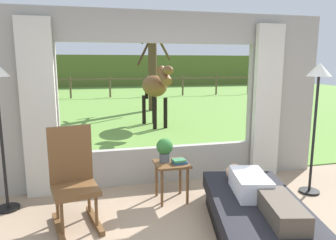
{
  "coord_description": "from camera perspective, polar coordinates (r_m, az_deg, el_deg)",
  "views": [
    {
      "loc": [
        -1.01,
        -2.31,
        1.82
      ],
      "look_at": [
        0.0,
        1.8,
        1.05
      ],
      "focal_mm": 33.74,
      "sensor_mm": 36.0,
      "label": 1
    }
  ],
  "objects": [
    {
      "name": "pasture_tree",
      "position": [
        12.07,
        -2.85,
        9.54
      ],
      "size": [
        1.31,
        1.32,
        3.38
      ],
      "color": "#4C3823",
      "rests_on": "outdoor_pasture_lawn"
    },
    {
      "name": "side_table",
      "position": [
        4.23,
        0.65,
        -8.92
      ],
      "size": [
        0.44,
        0.44,
        0.52
      ],
      "color": "brown",
      "rests_on": "ground_plane"
    },
    {
      "name": "potted_plant",
      "position": [
        4.19,
        -0.61,
        -5.17
      ],
      "size": [
        0.22,
        0.22,
        0.32
      ],
      "color": "#4C5156",
      "rests_on": "side_table"
    },
    {
      "name": "rocking_chair",
      "position": [
        3.76,
        -16.75,
        -9.95
      ],
      "size": [
        0.6,
        0.76,
        1.12
      ],
      "rotation": [
        0.0,
        0.0,
        0.22
      ],
      "color": "brown",
      "rests_on": "ground_plane"
    },
    {
      "name": "distant_hill_ridge",
      "position": [
        25.34,
        -11.67,
        8.7
      ],
      "size": [
        36.0,
        2.0,
        2.4
      ],
      "primitive_type": "cube",
      "color": "#55642B",
      "rests_on": "ground_plane"
    },
    {
      "name": "reclining_person",
      "position": [
        3.44,
        16.16,
        -12.3
      ],
      "size": [
        0.46,
        1.43,
        0.22
      ],
      "rotation": [
        0.0,
        0.0,
        -0.22
      ],
      "color": "silver",
      "rests_on": "recliner_sofa"
    },
    {
      "name": "pasture_fence_line",
      "position": [
        16.98,
        -10.45,
        6.51
      ],
      "size": [
        16.1,
        0.1,
        1.1
      ],
      "color": "brown",
      "rests_on": "outdoor_pasture_lawn"
    },
    {
      "name": "curtain_panel_left",
      "position": [
        4.53,
        -22.3,
        1.66
      ],
      "size": [
        0.44,
        0.1,
        2.4
      ],
      "primitive_type": "cube",
      "color": "beige",
      "rests_on": "ground_plane"
    },
    {
      "name": "horse",
      "position": [
        8.92,
        -2.31,
        6.02
      ],
      "size": [
        0.79,
        1.82,
        1.73
      ],
      "rotation": [
        0.0,
        0.0,
        -2.95
      ],
      "color": "brown",
      "rests_on": "outdoor_pasture_lawn"
    },
    {
      "name": "floor_lamp_right",
      "position": [
        4.71,
        25.43,
        5.07
      ],
      "size": [
        0.32,
        0.32,
        1.82
      ],
      "color": "black",
      "rests_on": "ground_plane"
    },
    {
      "name": "recliner_sofa",
      "position": [
        3.6,
        15.51,
        -16.49
      ],
      "size": [
        1.25,
        1.86,
        0.42
      ],
      "rotation": [
        0.0,
        0.0,
        -0.22
      ],
      "color": "black",
      "rests_on": "ground_plane"
    },
    {
      "name": "outdoor_pasture_lawn",
      "position": [
        15.61,
        -10.04,
        3.49
      ],
      "size": [
        36.0,
        21.68,
        0.02
      ],
      "primitive_type": "cube",
      "color": "olive",
      "rests_on": "ground_plane"
    },
    {
      "name": "book_stack",
      "position": [
        4.17,
        2.04,
        -7.47
      ],
      "size": [
        0.2,
        0.16,
        0.06
      ],
      "color": "#23478C",
      "rests_on": "side_table"
    },
    {
      "name": "back_wall_with_window",
      "position": [
        4.72,
        -1.34,
        3.35
      ],
      "size": [
        5.2,
        0.12,
        2.55
      ],
      "color": "#9E998E",
      "rests_on": "ground_plane"
    },
    {
      "name": "curtain_panel_right",
      "position": [
        5.23,
        17.43,
        3.02
      ],
      "size": [
        0.44,
        0.1,
        2.4
      ],
      "primitive_type": "cube",
      "color": "beige",
      "rests_on": "ground_plane"
    }
  ]
}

